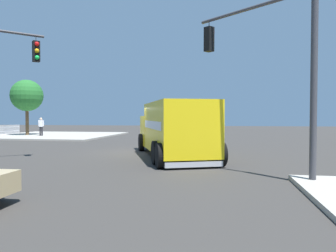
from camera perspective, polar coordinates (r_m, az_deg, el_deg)
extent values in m
plane|color=#33302D|center=(17.85, -4.62, -4.77)|extent=(100.00, 100.00, 0.00)
cube|color=#9E998E|center=(34.37, -19.92, -1.61)|extent=(12.11, 12.11, 0.14)
cube|color=yellow|center=(14.72, 1.70, -0.21)|extent=(6.30, 4.35, 2.35)
cube|color=yellow|center=(18.66, -1.11, -0.79)|extent=(2.64, 2.93, 1.70)
cube|color=black|center=(19.49, -1.56, 0.32)|extent=(0.81, 1.91, 0.88)
cube|color=#B2B2B7|center=(12.13, 4.74, -6.96)|extent=(1.02, 2.22, 0.21)
cube|color=white|center=(14.49, -2.97, 0.22)|extent=(4.56, 1.79, 0.36)
cube|color=white|center=(15.04, 6.19, 0.27)|extent=(4.56, 1.79, 0.36)
cylinder|color=black|center=(18.48, -4.87, -2.99)|extent=(1.03, 0.62, 1.00)
cylinder|color=black|center=(18.92, 2.62, -2.88)|extent=(1.03, 0.62, 1.00)
cylinder|color=black|center=(13.27, -2.25, -4.86)|extent=(1.03, 0.62, 1.00)
cylinder|color=black|center=(13.89, 7.94, -4.59)|extent=(1.03, 0.62, 1.00)
cylinder|color=black|center=(12.25, -1.46, -5.42)|extent=(1.03, 0.62, 1.00)
cylinder|color=black|center=(12.91, 9.49, -5.08)|extent=(1.03, 0.62, 1.00)
cylinder|color=#38383D|center=(16.22, -22.92, 14.48)|extent=(0.03, 0.03, 0.25)
cube|color=black|center=(16.10, -22.90, 12.40)|extent=(0.42, 0.42, 0.95)
sphere|color=red|center=(15.99, -22.78, 13.63)|extent=(0.20, 0.20, 0.20)
sphere|color=#EFA314|center=(15.93, -22.76, 12.54)|extent=(0.20, 0.20, 0.20)
sphere|color=#19CC4C|center=(15.87, -22.75, 11.44)|extent=(0.20, 0.20, 0.20)
cylinder|color=#38383D|center=(10.33, 25.04, 7.47)|extent=(0.20, 0.20, 5.90)
cylinder|color=#38383D|center=(11.95, 14.75, 20.02)|extent=(2.87, 3.55, 0.12)
cylinder|color=#38383D|center=(13.00, 7.50, 17.96)|extent=(0.03, 0.03, 0.25)
cube|color=black|center=(12.85, 7.49, 15.39)|extent=(0.42, 0.42, 0.95)
sphere|color=red|center=(13.06, 8.03, 16.59)|extent=(0.20, 0.20, 0.20)
sphere|color=#EFA314|center=(12.98, 8.03, 15.27)|extent=(0.20, 0.20, 0.20)
sphere|color=#19CC4C|center=(12.91, 8.02, 13.93)|extent=(0.20, 0.20, 0.20)
cylinder|color=black|center=(32.96, -22.25, -0.89)|extent=(0.14, 0.14, 0.87)
cylinder|color=black|center=(32.94, -21.96, -0.89)|extent=(0.14, 0.14, 0.87)
cube|color=silver|center=(32.93, -22.12, 0.44)|extent=(0.34, 0.40, 0.65)
sphere|color=beige|center=(32.92, -22.13, 1.21)|extent=(0.24, 0.24, 0.24)
cylinder|color=silver|center=(32.96, -22.50, 0.49)|extent=(0.09, 0.09, 0.59)
cylinder|color=silver|center=(32.89, -21.75, 0.50)|extent=(0.09, 0.09, 0.59)
cube|color=silver|center=(39.52, -25.50, -0.45)|extent=(0.08, 0.04, 0.95)
cube|color=silver|center=(39.37, -25.65, -0.46)|extent=(0.08, 0.04, 0.95)
cube|color=silver|center=(39.23, -25.80, -0.47)|extent=(0.08, 0.04, 0.95)
cube|color=silver|center=(39.08, -25.95, -0.48)|extent=(0.08, 0.04, 0.95)
cube|color=silver|center=(38.94, -26.11, -0.49)|extent=(0.08, 0.04, 0.95)
cube|color=silver|center=(38.79, -26.26, -0.50)|extent=(0.08, 0.04, 0.95)
cube|color=silver|center=(38.64, -26.42, -0.51)|extent=(0.08, 0.04, 0.95)
cube|color=silver|center=(38.50, -26.58, -0.52)|extent=(0.08, 0.04, 0.95)
cube|color=silver|center=(38.36, -26.74, -0.53)|extent=(0.08, 0.04, 0.95)
cube|color=silver|center=(38.21, -26.90, -0.54)|extent=(0.08, 0.04, 0.95)
cube|color=silver|center=(38.07, -27.06, -0.55)|extent=(0.08, 0.04, 0.95)
cube|color=silver|center=(37.92, -27.23, -0.56)|extent=(0.08, 0.04, 0.95)
cube|color=silver|center=(37.78, -27.39, -0.58)|extent=(0.08, 0.04, 0.95)
cube|color=silver|center=(37.64, -27.56, -0.59)|extent=(0.08, 0.04, 0.95)
cube|color=silver|center=(37.49, -27.72, -0.60)|extent=(0.08, 0.04, 0.95)
cube|color=silver|center=(37.35, -27.89, -0.61)|extent=(0.08, 0.04, 0.95)
cube|color=silver|center=(37.21, -28.06, -0.62)|extent=(0.08, 0.04, 0.95)
cube|color=silver|center=(37.07, -28.23, -0.63)|extent=(0.08, 0.04, 0.95)
cube|color=silver|center=(37.57, -27.67, -0.23)|extent=(4.96, 0.03, 0.07)
cube|color=silver|center=(37.59, -27.66, -0.88)|extent=(4.96, 0.03, 0.07)
cylinder|color=brown|center=(34.97, -24.28, 0.82)|extent=(0.32, 0.32, 2.81)
sphere|color=#236628|center=(35.03, -24.33, 5.09)|extent=(3.20, 3.20, 3.20)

